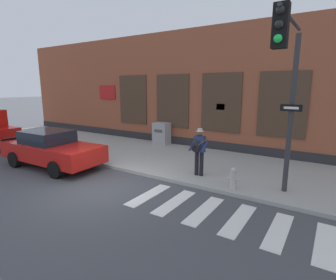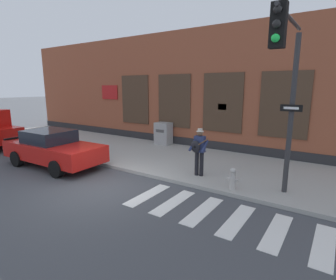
# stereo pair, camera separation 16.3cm
# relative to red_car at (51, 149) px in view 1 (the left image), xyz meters

# --- Properties ---
(ground_plane) EXTENTS (160.00, 160.00, 0.00)m
(ground_plane) POSITION_rel_red_car_xyz_m (3.58, -0.55, -0.77)
(ground_plane) COLOR #424449
(sidewalk) EXTENTS (28.00, 5.09, 0.13)m
(sidewalk) POSITION_rel_red_car_xyz_m (3.58, 3.64, -0.71)
(sidewalk) COLOR #9E9E99
(sidewalk) RESTS_ON ground
(building_backdrop) EXTENTS (28.00, 4.06, 6.27)m
(building_backdrop) POSITION_rel_red_car_xyz_m (3.58, 8.17, 2.36)
(building_backdrop) COLOR brown
(building_backdrop) RESTS_ON ground
(crosswalk) EXTENTS (5.20, 1.90, 0.01)m
(crosswalk) POSITION_rel_red_car_xyz_m (7.65, -0.21, -0.76)
(crosswalk) COLOR silver
(crosswalk) RESTS_ON ground
(red_car) EXTENTS (4.67, 2.12, 1.53)m
(red_car) POSITION_rel_red_car_xyz_m (0.00, 0.00, 0.00)
(red_car) COLOR red
(red_car) RESTS_ON ground
(busker) EXTENTS (0.72, 0.54, 1.74)m
(busker) POSITION_rel_red_car_xyz_m (5.89, 1.99, 0.35)
(busker) COLOR black
(busker) RESTS_ON sidewalk
(traffic_light) EXTENTS (0.60, 2.82, 4.85)m
(traffic_light) POSITION_rel_red_car_xyz_m (8.80, 1.06, 2.73)
(traffic_light) COLOR #2D2D30
(traffic_light) RESTS_ON sidewalk
(utility_box) EXTENTS (0.88, 0.68, 1.22)m
(utility_box) POSITION_rel_red_car_xyz_m (1.71, 5.73, -0.03)
(utility_box) COLOR #9E9E9E
(utility_box) RESTS_ON sidewalk
(fire_hydrant) EXTENTS (0.38, 0.20, 0.70)m
(fire_hydrant) POSITION_rel_red_car_xyz_m (7.39, 1.44, -0.30)
(fire_hydrant) COLOR #B2ADA8
(fire_hydrant) RESTS_ON sidewalk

